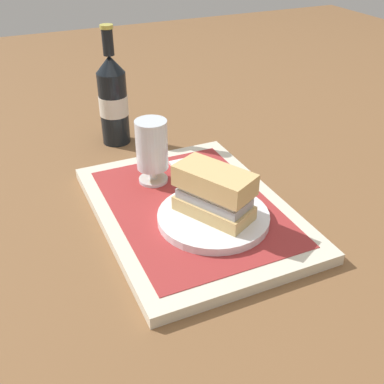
{
  "coord_description": "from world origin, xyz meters",
  "views": [
    {
      "loc": [
        -0.64,
        0.29,
        0.49
      ],
      "look_at": [
        0.0,
        0.0,
        0.05
      ],
      "focal_mm": 44.21,
      "sensor_mm": 36.0,
      "label": 1
    }
  ],
  "objects_px": {
    "plate": "(213,217)",
    "sandwich": "(212,191)",
    "beer_glass": "(152,150)",
    "beer_bottle": "(113,99)"
  },
  "relations": [
    {
      "from": "plate",
      "to": "sandwich",
      "type": "relative_size",
      "value": 1.31
    },
    {
      "from": "sandwich",
      "to": "beer_glass",
      "type": "distance_m",
      "value": 0.17
    },
    {
      "from": "sandwich",
      "to": "beer_bottle",
      "type": "distance_m",
      "value": 0.41
    },
    {
      "from": "plate",
      "to": "beer_bottle",
      "type": "bearing_deg",
      "value": 6.9
    },
    {
      "from": "beer_bottle",
      "to": "beer_glass",
      "type": "bearing_deg",
      "value": -179.23
    },
    {
      "from": "plate",
      "to": "beer_glass",
      "type": "height_order",
      "value": "beer_glass"
    },
    {
      "from": "beer_glass",
      "to": "beer_bottle",
      "type": "height_order",
      "value": "beer_bottle"
    },
    {
      "from": "beer_glass",
      "to": "plate",
      "type": "bearing_deg",
      "value": -164.59
    },
    {
      "from": "sandwich",
      "to": "plate",
      "type": "bearing_deg",
      "value": -180.0
    },
    {
      "from": "plate",
      "to": "beer_glass",
      "type": "bearing_deg",
      "value": 15.41
    }
  ]
}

